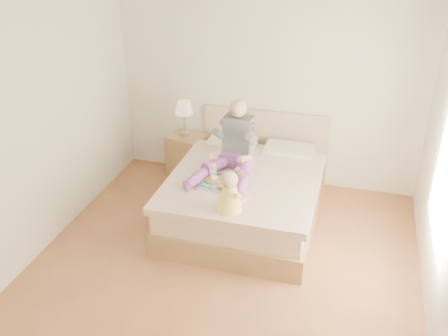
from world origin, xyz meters
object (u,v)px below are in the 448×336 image
(bed, at_px, (247,192))
(baby, at_px, (230,194))
(nightstand, at_px, (188,155))
(tray, at_px, (222,182))
(adult, at_px, (233,150))

(bed, relative_size, baby, 4.93)
(bed, relative_size, nightstand, 3.64)
(bed, height_order, nightstand, bed)
(bed, relative_size, tray, 4.38)
(nightstand, height_order, baby, baby)
(bed, height_order, tray, bed)
(nightstand, xyz_separation_m, tray, (0.83, -1.19, 0.34))
(tray, bearing_deg, bed, 61.13)
(nightstand, height_order, adult, adult)
(bed, distance_m, baby, 1.01)
(nightstand, bearing_deg, baby, -42.72)
(nightstand, bearing_deg, bed, -22.33)
(tray, bearing_deg, nightstand, 123.33)
(nightstand, distance_m, adult, 1.30)
(tray, bearing_deg, adult, 84.93)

